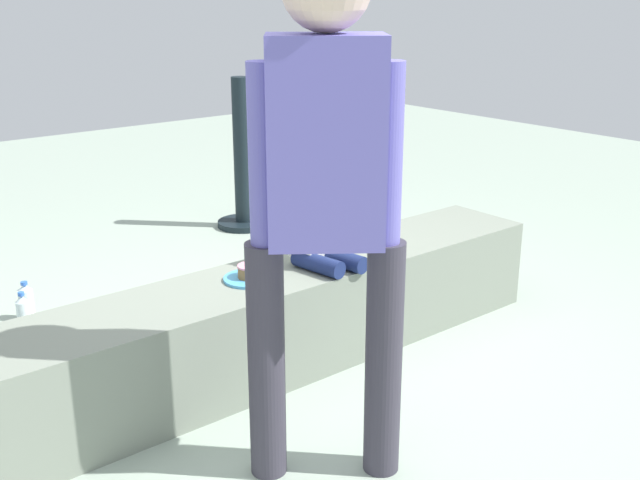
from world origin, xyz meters
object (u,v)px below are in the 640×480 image
(cake_box_white, at_px, (26,352))
(water_bottle_far_side, at_px, (26,302))
(adult_standing, at_px, (326,177))
(water_bottle_near_gift, at_px, (24,316))
(handbag_black_leather, at_px, (357,255))
(cake_plate, at_px, (251,275))
(party_cup_red, at_px, (170,314))
(gift_bag, at_px, (280,242))
(child_seated, at_px, (318,216))

(cake_box_white, bearing_deg, water_bottle_far_side, 69.97)
(adult_standing, height_order, water_bottle_near_gift, adult_standing)
(handbag_black_leather, bearing_deg, cake_plate, -151.33)
(water_bottle_far_side, bearing_deg, party_cup_red, -42.67)
(cake_plate, distance_m, party_cup_red, 0.81)
(gift_bag, distance_m, handbag_black_leather, 0.46)
(cake_plate, xyz_separation_m, handbag_black_leather, (1.15, 0.63, -0.34))
(cake_plate, height_order, cake_box_white, cake_plate)
(adult_standing, height_order, party_cup_red, adult_standing)
(cake_plate, bearing_deg, water_bottle_far_side, 114.64)
(gift_bag, xyz_separation_m, cake_box_white, (-1.60, -0.29, -0.09))
(adult_standing, distance_m, water_bottle_near_gift, 2.00)
(cake_box_white, height_order, handbag_black_leather, handbag_black_leather)
(water_bottle_near_gift, bearing_deg, handbag_black_leather, -12.05)
(cake_plate, height_order, water_bottle_near_gift, cake_plate)
(cake_plate, xyz_separation_m, water_bottle_far_side, (-0.54, 1.19, -0.36))
(water_bottle_far_side, distance_m, handbag_black_leather, 1.79)
(child_seated, xyz_separation_m, adult_standing, (-0.54, -0.70, 0.39))
(adult_standing, xyz_separation_m, water_bottle_near_gift, (-0.42, 1.72, -0.93))
(water_bottle_far_side, distance_m, cake_box_white, 0.50)
(child_seated, xyz_separation_m, party_cup_red, (-0.36, 0.72, -0.60))
(water_bottle_far_side, xyz_separation_m, cake_box_white, (-0.17, -0.47, -0.04))
(cake_plate, bearing_deg, handbag_black_leather, 28.67)
(water_bottle_near_gift, relative_size, cake_box_white, 0.81)
(party_cup_red, xyz_separation_m, handbag_black_leather, (1.17, -0.07, 0.07))
(adult_standing, bearing_deg, party_cup_red, 82.82)
(adult_standing, distance_m, handbag_black_leather, 2.12)
(party_cup_red, height_order, cake_box_white, cake_box_white)
(water_bottle_near_gift, bearing_deg, cake_plate, -58.55)
(cake_box_white, bearing_deg, water_bottle_near_gift, 71.36)
(child_seated, distance_m, handbag_black_leather, 1.17)
(gift_bag, relative_size, party_cup_red, 3.50)
(child_seated, relative_size, cake_plate, 2.16)
(child_seated, bearing_deg, party_cup_red, 116.48)
(gift_bag, distance_m, water_bottle_near_gift, 1.51)
(gift_bag, bearing_deg, handbag_black_leather, -54.70)
(adult_standing, distance_m, gift_bag, 2.22)
(cake_plate, height_order, handbag_black_leather, cake_plate)
(adult_standing, distance_m, cake_plate, 0.94)
(adult_standing, relative_size, party_cup_red, 18.30)
(water_bottle_far_side, height_order, handbag_black_leather, handbag_black_leather)
(gift_bag, xyz_separation_m, water_bottle_near_gift, (-1.50, 0.00, -0.05))
(child_seated, xyz_separation_m, handbag_black_leather, (0.81, 0.65, -0.53))
(water_bottle_near_gift, height_order, handbag_black_leather, handbag_black_leather)
(adult_standing, relative_size, water_bottle_far_side, 8.56)
(adult_standing, height_order, gift_bag, adult_standing)
(water_bottle_far_side, height_order, cake_box_white, water_bottle_far_side)
(gift_bag, xyz_separation_m, water_bottle_far_side, (-1.43, 0.18, -0.06))
(party_cup_red, relative_size, cake_box_white, 0.35)
(child_seated, height_order, water_bottle_far_side, child_seated)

